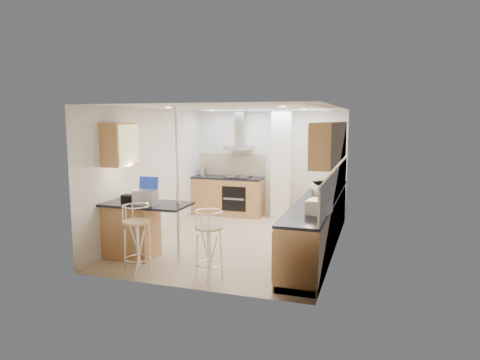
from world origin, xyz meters
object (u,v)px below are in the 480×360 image
(laptop, at_px, (145,197))
(bar_stool_near, at_px, (137,239))
(microwave, at_px, (323,191))
(bread_bin, at_px, (319,207))
(bar_stool_end, at_px, (209,245))

(laptop, bearing_deg, bar_stool_near, -77.77)
(microwave, relative_size, bread_bin, 1.23)
(microwave, xyz_separation_m, bread_bin, (0.10, -1.25, -0.03))
(laptop, bearing_deg, bread_bin, 1.94)
(laptop, height_order, bread_bin, laptop)
(bar_stool_near, relative_size, bar_stool_end, 1.04)
(bar_stool_near, xyz_separation_m, bar_stool_end, (1.10, 0.11, -0.02))
(microwave, height_order, laptop, microwave)
(laptop, height_order, bar_stool_end, laptop)
(bar_stool_near, xyz_separation_m, bread_bin, (2.56, 0.83, 0.49))
(bar_stool_end, bearing_deg, microwave, -22.26)
(microwave, relative_size, bar_stool_near, 0.46)
(microwave, height_order, bread_bin, microwave)
(bread_bin, bearing_deg, bar_stool_end, -145.00)
(laptop, distance_m, bar_stool_end, 1.44)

